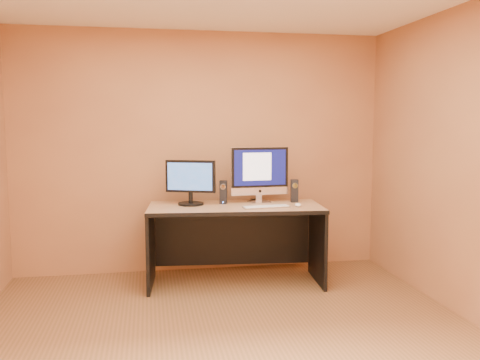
# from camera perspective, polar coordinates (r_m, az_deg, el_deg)

# --- Properties ---
(floor) EXTENTS (4.00, 4.00, 0.00)m
(floor) POSITION_cam_1_polar(r_m,az_deg,el_deg) (3.92, -0.99, -18.00)
(floor) COLOR brown
(floor) RESTS_ON ground
(walls) EXTENTS (4.00, 4.00, 2.60)m
(walls) POSITION_cam_1_polar(r_m,az_deg,el_deg) (3.58, -1.03, 1.29)
(walls) COLOR #A87043
(walls) RESTS_ON ground
(desk) EXTENTS (1.78, 0.91, 0.80)m
(desk) POSITION_cam_1_polar(r_m,az_deg,el_deg) (5.15, -0.53, -7.29)
(desk) COLOR #A67C53
(desk) RESTS_ON ground
(imac) EXTENTS (0.63, 0.26, 0.59)m
(imac) POSITION_cam_1_polar(r_m,az_deg,el_deg) (5.23, 2.29, 0.63)
(imac) COLOR silver
(imac) RESTS_ON desk
(second_monitor) EXTENTS (0.57, 0.42, 0.45)m
(second_monitor) POSITION_cam_1_polar(r_m,az_deg,el_deg) (5.12, -5.58, -0.30)
(second_monitor) COLOR black
(second_monitor) RESTS_ON desk
(speaker_left) EXTENTS (0.09, 0.09, 0.24)m
(speaker_left) POSITION_cam_1_polar(r_m,az_deg,el_deg) (5.20, -1.88, -1.37)
(speaker_left) COLOR black
(speaker_left) RESTS_ON desk
(speaker_right) EXTENTS (0.08, 0.09, 0.24)m
(speaker_right) POSITION_cam_1_polar(r_m,az_deg,el_deg) (5.33, 6.13, -1.21)
(speaker_right) COLOR black
(speaker_right) RESTS_ON desk
(keyboard) EXTENTS (0.47, 0.17, 0.02)m
(keyboard) POSITION_cam_1_polar(r_m,az_deg,el_deg) (4.96, 2.97, -3.02)
(keyboard) COLOR #B0B0B4
(keyboard) RESTS_ON desk
(mouse) EXTENTS (0.08, 0.12, 0.04)m
(mouse) POSITION_cam_1_polar(r_m,az_deg,el_deg) (5.05, 6.53, -2.78)
(mouse) COLOR white
(mouse) RESTS_ON desk
(cable_a) EXTENTS (0.11, 0.22, 0.01)m
(cable_a) POSITION_cam_1_polar(r_m,az_deg,el_deg) (5.41, 1.98, -2.29)
(cable_a) COLOR black
(cable_a) RESTS_ON desk
(cable_b) EXTENTS (0.12, 0.16, 0.01)m
(cable_b) POSITION_cam_1_polar(r_m,az_deg,el_deg) (5.42, 1.29, -2.26)
(cable_b) COLOR black
(cable_b) RESTS_ON desk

